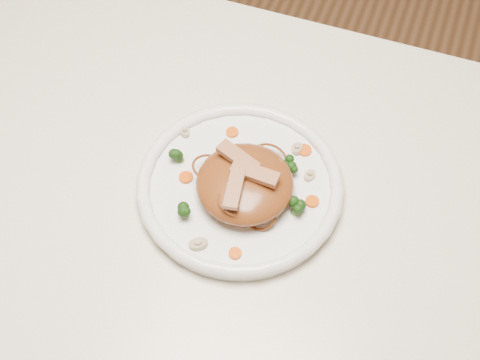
% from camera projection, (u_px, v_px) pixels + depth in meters
% --- Properties ---
extents(ground, '(4.00, 4.00, 0.00)m').
position_uv_depth(ground, '(217.00, 357.00, 1.61)').
color(ground, '#55341D').
rests_on(ground, ground).
extents(table, '(1.20, 0.80, 0.75)m').
position_uv_depth(table, '(205.00, 222.00, 1.07)').
color(table, beige).
rests_on(table, ground).
extents(plate, '(0.37, 0.37, 0.02)m').
position_uv_depth(plate, '(240.00, 188.00, 0.98)').
color(plate, white).
rests_on(plate, table).
extents(noodle_mound, '(0.16, 0.16, 0.05)m').
position_uv_depth(noodle_mound, '(245.00, 183.00, 0.95)').
color(noodle_mound, brown).
rests_on(noodle_mound, plate).
extents(chicken_a, '(0.07, 0.03, 0.01)m').
position_uv_depth(chicken_a, '(255.00, 173.00, 0.92)').
color(chicken_a, '#AC7751').
rests_on(chicken_a, noodle_mound).
extents(chicken_b, '(0.07, 0.04, 0.01)m').
position_uv_depth(chicken_b, '(238.00, 157.00, 0.94)').
color(chicken_b, '#AC7751').
rests_on(chicken_b, noodle_mound).
extents(chicken_c, '(0.03, 0.07, 0.01)m').
position_uv_depth(chicken_c, '(235.00, 188.00, 0.91)').
color(chicken_c, '#AC7751').
rests_on(chicken_c, noodle_mound).
extents(broccoli_0, '(0.03, 0.03, 0.03)m').
position_uv_depth(broccoli_0, '(291.00, 165.00, 0.98)').
color(broccoli_0, '#17340A').
rests_on(broccoli_0, plate).
extents(broccoli_1, '(0.03, 0.03, 0.03)m').
position_uv_depth(broccoli_1, '(179.00, 154.00, 0.99)').
color(broccoli_1, '#17340A').
rests_on(broccoli_1, plate).
extents(broccoli_2, '(0.03, 0.03, 0.03)m').
position_uv_depth(broccoli_2, '(184.00, 208.00, 0.94)').
color(broccoli_2, '#17340A').
rests_on(broccoli_2, plate).
extents(broccoli_3, '(0.03, 0.03, 0.03)m').
position_uv_depth(broccoli_3, '(296.00, 207.00, 0.94)').
color(broccoli_3, '#17340A').
rests_on(broccoli_3, plate).
extents(carrot_0, '(0.03, 0.03, 0.00)m').
position_uv_depth(carrot_0, '(305.00, 150.00, 1.01)').
color(carrot_0, '#E75B08').
rests_on(carrot_0, plate).
extents(carrot_1, '(0.03, 0.03, 0.00)m').
position_uv_depth(carrot_1, '(186.00, 177.00, 0.98)').
color(carrot_1, '#E75B08').
rests_on(carrot_1, plate).
extents(carrot_2, '(0.03, 0.03, 0.00)m').
position_uv_depth(carrot_2, '(312.00, 201.00, 0.96)').
color(carrot_2, '#E75B08').
rests_on(carrot_2, plate).
extents(carrot_3, '(0.02, 0.02, 0.00)m').
position_uv_depth(carrot_3, '(232.00, 132.00, 1.03)').
color(carrot_3, '#E75B08').
rests_on(carrot_3, plate).
extents(carrot_4, '(0.02, 0.02, 0.00)m').
position_uv_depth(carrot_4, '(235.00, 253.00, 0.91)').
color(carrot_4, '#E75B08').
rests_on(carrot_4, plate).
extents(mushroom_0, '(0.04, 0.04, 0.01)m').
position_uv_depth(mushroom_0, '(198.00, 244.00, 0.92)').
color(mushroom_0, '#C3B592').
rests_on(mushroom_0, plate).
extents(mushroom_1, '(0.03, 0.03, 0.01)m').
position_uv_depth(mushroom_1, '(310.00, 176.00, 0.98)').
color(mushroom_1, '#C3B592').
rests_on(mushroom_1, plate).
extents(mushroom_2, '(0.03, 0.03, 0.01)m').
position_uv_depth(mushroom_2, '(185.00, 132.00, 1.03)').
color(mushroom_2, '#C3B592').
rests_on(mushroom_2, plate).
extents(mushroom_3, '(0.02, 0.02, 0.01)m').
position_uv_depth(mushroom_3, '(297.00, 149.00, 1.01)').
color(mushroom_3, '#C3B592').
rests_on(mushroom_3, plate).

